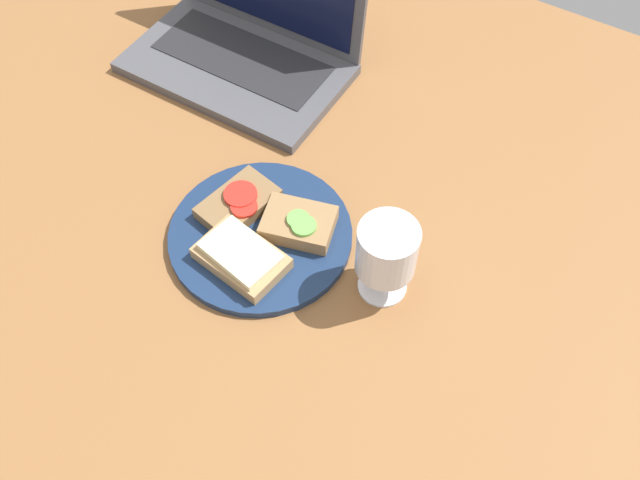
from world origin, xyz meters
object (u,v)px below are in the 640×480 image
at_px(plate, 261,235).
at_px(sandwich_with_tomato, 239,203).
at_px(sandwich_with_cheese, 242,257).
at_px(wine_glass, 387,252).
at_px(sandwich_with_cucumber, 299,223).
at_px(laptop, 247,38).

distance_m(plate, sandwich_with_tomato, 0.05).
relative_size(sandwich_with_cheese, wine_glass, 1.02).
xyz_separation_m(plate, wine_glass, (0.18, 0.02, 0.07)).
bearing_deg(wine_glass, sandwich_with_tomato, 179.54).
xyz_separation_m(sandwich_with_cucumber, sandwich_with_cheese, (-0.03, -0.08, 0.00)).
bearing_deg(wine_glass, sandwich_with_cucumber, 174.07).
xyz_separation_m(sandwich_with_cheese, wine_glass, (0.17, 0.07, 0.05)).
bearing_deg(sandwich_with_tomato, laptop, 122.19).
bearing_deg(laptop, sandwich_with_cheese, -56.56).
xyz_separation_m(sandwich_with_tomato, sandwich_with_cheese, (0.05, -0.07, 0.00)).
distance_m(sandwich_with_cucumber, sandwich_with_tomato, 0.09).
bearing_deg(sandwich_with_cucumber, sandwich_with_tomato, -172.14).
relative_size(sandwich_with_cucumber, wine_glass, 0.90).
xyz_separation_m(plate, sandwich_with_cucumber, (0.04, 0.03, 0.02)).
distance_m(sandwich_with_cucumber, laptop, 0.36).
height_order(sandwich_with_cucumber, sandwich_with_tomato, sandwich_with_cucumber).
height_order(sandwich_with_cucumber, wine_glass, wine_glass).
distance_m(plate, sandwich_with_cucumber, 0.06).
xyz_separation_m(sandwich_with_cucumber, wine_glass, (0.14, -0.01, 0.05)).
relative_size(sandwich_with_cucumber, sandwich_with_tomato, 0.92).
bearing_deg(sandwich_with_cucumber, wine_glass, -5.93).
height_order(sandwich_with_cheese, wine_glass, wine_glass).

